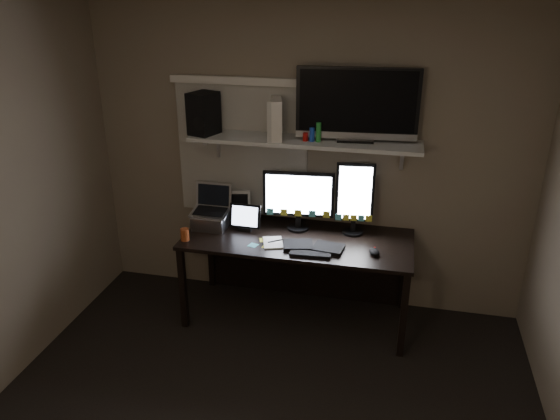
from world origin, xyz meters
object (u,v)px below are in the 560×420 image
(desk, at_px, (300,251))
(game_console, at_px, (276,119))
(keyboard, at_px, (313,247))
(tv, at_px, (357,105))
(monitor_portrait, at_px, (355,198))
(laptop, at_px, (210,208))
(cup, at_px, (185,235))
(mouse, at_px, (374,252))
(tablet, at_px, (245,217))
(speaker, at_px, (204,113))
(monitor_landscape, at_px, (298,200))

(desk, bearing_deg, game_console, 165.71)
(keyboard, relative_size, tv, 0.51)
(monitor_portrait, relative_size, laptop, 1.74)
(monitor_portrait, distance_m, cup, 1.36)
(desk, bearing_deg, monitor_portrait, 8.59)
(monitor_portrait, distance_m, keyboard, 0.52)
(mouse, bearing_deg, cup, 166.95)
(tv, distance_m, game_console, 0.62)
(laptop, xyz_separation_m, tv, (1.12, 0.22, 0.85))
(cup, xyz_separation_m, game_console, (0.64, 0.42, 0.85))
(mouse, distance_m, tablet, 1.07)
(monitor_portrait, height_order, tv, tv)
(desk, xyz_separation_m, cup, (-0.85, -0.36, 0.23))
(tv, xyz_separation_m, speaker, (-1.19, -0.07, -0.11))
(tv, height_order, game_console, tv)
(desk, bearing_deg, monitor_landscape, 124.65)
(laptop, bearing_deg, monitor_portrait, 8.08)
(game_console, xyz_separation_m, speaker, (-0.59, -0.00, 0.01))
(cup, bearing_deg, speaker, 82.87)
(monitor_landscape, xyz_separation_m, monitor_portrait, (0.45, 0.02, 0.05))
(monitor_portrait, xyz_separation_m, laptop, (-1.15, -0.16, -0.13))
(monitor_portrait, xyz_separation_m, game_console, (-0.63, -0.01, 0.60))
(keyboard, xyz_separation_m, tv, (0.24, 0.40, 1.01))
(monitor_landscape, relative_size, mouse, 5.03)
(monitor_portrait, height_order, laptop, monitor_portrait)
(mouse, bearing_deg, laptop, 155.85)
(tablet, bearing_deg, mouse, -8.83)
(desk, height_order, tv, tv)
(tv, bearing_deg, speaker, 178.73)
(monitor_portrait, distance_m, speaker, 1.36)
(monitor_landscape, height_order, tablet, monitor_landscape)
(cup, bearing_deg, tablet, 35.41)
(monitor_portrait, bearing_deg, keyboard, -133.71)
(desk, height_order, keyboard, keyboard)
(monitor_landscape, relative_size, tv, 0.63)
(desk, xyz_separation_m, laptop, (-0.73, -0.09, 0.35))
(monitor_portrait, relative_size, keyboard, 1.28)
(speaker, bearing_deg, desk, 15.51)
(tv, relative_size, speaker, 2.77)
(game_console, height_order, speaker, speaker)
(monitor_portrait, xyz_separation_m, tv, (-0.02, 0.06, 0.72))
(desk, distance_m, speaker, 1.35)
(mouse, distance_m, laptop, 1.36)
(laptop, bearing_deg, tv, 11.30)
(desk, height_order, speaker, speaker)
(monitor_landscape, bearing_deg, desk, -60.49)
(desk, xyz_separation_m, monitor_landscape, (-0.03, 0.04, 0.43))
(mouse, height_order, laptop, laptop)
(tv, bearing_deg, laptop, -173.69)
(tablet, xyz_separation_m, laptop, (-0.29, -0.02, 0.06))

